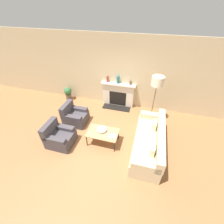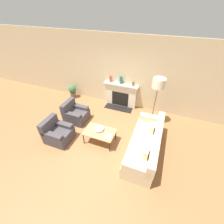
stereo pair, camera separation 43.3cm
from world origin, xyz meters
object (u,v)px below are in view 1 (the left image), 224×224
(potted_plant, at_px, (68,93))
(fireplace, at_px, (118,95))
(couch, at_px, (150,142))
(armchair_near, at_px, (59,137))
(book, at_px, (112,136))
(armchair_far, at_px, (75,116))
(coffee_table, at_px, (103,133))
(floor_lamp, at_px, (157,84))
(bowl, at_px, (102,130))
(mantel_vase_center_right, at_px, (131,83))
(mantel_vase_left, at_px, (108,79))
(mantel_vase_center_left, at_px, (118,80))

(potted_plant, bearing_deg, fireplace, 4.22)
(fireplace, height_order, couch, fireplace)
(fireplace, height_order, armchair_near, fireplace)
(book, bearing_deg, armchair_far, 145.66)
(armchair_near, distance_m, potted_plant, 2.74)
(couch, height_order, coffee_table, couch)
(couch, distance_m, floor_lamp, 1.93)
(bowl, bearing_deg, mantel_vase_center_right, 77.81)
(armchair_near, bearing_deg, armchair_far, 0.00)
(coffee_table, distance_m, mantel_vase_left, 2.49)
(floor_lamp, distance_m, potted_plant, 4.05)
(armchair_far, distance_m, floor_lamp, 3.19)
(mantel_vase_left, relative_size, potted_plant, 0.42)
(armchair_far, xyz_separation_m, floor_lamp, (2.78, 0.90, 1.28))
(armchair_far, xyz_separation_m, mantel_vase_center_right, (1.79, 1.63, 0.84))
(fireplace, height_order, armchair_far, fireplace)
(couch, distance_m, mantel_vase_center_right, 2.56)
(book, bearing_deg, bowl, 148.66)
(couch, distance_m, coffee_table, 1.48)
(floor_lamp, relative_size, potted_plant, 2.97)
(armchair_near, relative_size, armchair_far, 1.00)
(armchair_near, height_order, potted_plant, armchair_near)
(floor_lamp, bearing_deg, fireplace, 154.44)
(armchair_near, relative_size, coffee_table, 0.82)
(couch, bearing_deg, mantel_vase_center_right, -154.82)
(couch, height_order, floor_lamp, floor_lamp)
(potted_plant, bearing_deg, floor_lamp, -7.97)
(floor_lamp, distance_m, mantel_vase_left, 2.12)
(couch, height_order, armchair_far, couch)
(floor_lamp, relative_size, mantel_vase_left, 7.03)
(mantel_vase_center_left, relative_size, potted_plant, 0.51)
(armchair_near, xyz_separation_m, mantel_vase_left, (0.83, 2.72, 0.88))
(armchair_far, distance_m, bowl, 1.46)
(book, distance_m, mantel_vase_left, 2.65)
(armchair_near, bearing_deg, couch, -79.52)
(mantel_vase_center_right, distance_m, potted_plant, 2.95)
(fireplace, xyz_separation_m, mantel_vase_center_left, (-0.02, 0.02, 0.69))
(mantel_vase_center_left, xyz_separation_m, potted_plant, (-2.32, -0.19, -0.86))
(armchair_near, height_order, armchair_far, same)
(coffee_table, relative_size, book, 3.77)
(fireplace, height_order, floor_lamp, floor_lamp)
(fireplace, bearing_deg, mantel_vase_center_right, 1.77)
(coffee_table, xyz_separation_m, bowl, (-0.05, 0.06, 0.09))
(bowl, distance_m, floor_lamp, 2.38)
(floor_lamp, bearing_deg, mantel_vase_left, 159.67)
(floor_lamp, distance_m, mantel_vase_center_right, 1.30)
(armchair_far, bearing_deg, mantel_vase_left, -26.88)
(couch, distance_m, mantel_vase_left, 3.09)
(mantel_vase_left, bearing_deg, mantel_vase_center_left, 0.00)
(fireplace, height_order, mantel_vase_center_left, mantel_vase_center_left)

